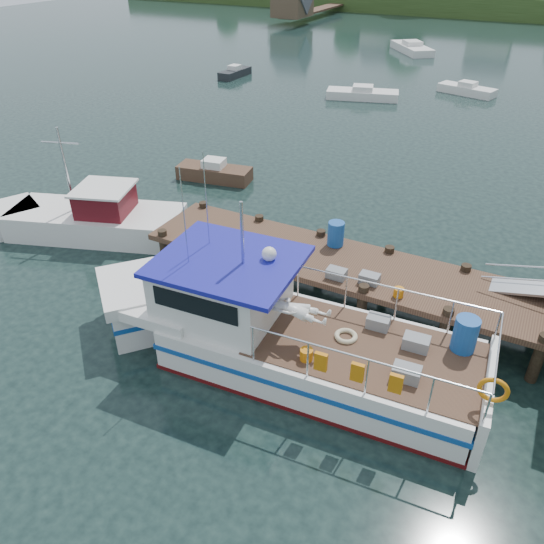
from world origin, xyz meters
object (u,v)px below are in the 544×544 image
at_px(work_boat, 87,218).
at_px(moored_d, 412,48).
at_px(dock, 537,285).
at_px(moored_rowboat, 214,172).
at_px(moored_a, 362,94).
at_px(moored_b, 467,89).
at_px(moored_e, 235,73).
at_px(lobster_boat, 271,330).

xyz_separation_m(work_boat, moored_d, (1.30, 44.94, -0.29)).
xyz_separation_m(dock, work_boat, (-16.48, -0.57, -1.54)).
relative_size(dock, work_boat, 2.00).
height_order(moored_rowboat, moored_a, moored_rowboat).
height_order(moored_a, moored_b, moored_a).
bearing_deg(moored_d, work_boat, -98.94).
height_order(dock, moored_e, dock).
distance_m(moored_a, moored_d, 19.78).
xyz_separation_m(dock, lobster_boat, (-6.31, -3.86, -1.19)).
relative_size(lobster_boat, moored_d, 1.86).
xyz_separation_m(dock, moored_e, (-25.62, 26.31, -1.88)).
height_order(lobster_boat, moored_b, lobster_boat).
bearing_deg(moored_b, moored_d, 99.72).
bearing_deg(moored_b, work_boat, -127.02).
xyz_separation_m(lobster_boat, work_boat, (-10.17, 3.29, -0.35)).
bearing_deg(lobster_boat, moored_a, 100.48).
relative_size(dock, moored_e, 4.64).
distance_m(work_boat, moored_rowboat, 7.32).
xyz_separation_m(work_boat, moored_b, (9.54, 30.19, -0.35)).
relative_size(moored_b, moored_d, 0.68).
height_order(work_boat, moored_d, work_boat).
distance_m(work_boat, moored_a, 25.40).
distance_m(dock, work_boat, 16.56).
relative_size(dock, lobster_boat, 1.36).
relative_size(work_boat, moored_e, 2.32).
distance_m(moored_b, moored_d, 16.90).
bearing_deg(moored_rowboat, moored_b, 91.15).
xyz_separation_m(moored_b, moored_e, (-18.69, -3.31, 0.01)).
xyz_separation_m(dock, moored_b, (-6.94, 29.62, -1.89)).
relative_size(moored_a, moored_e, 1.54).
xyz_separation_m(moored_rowboat, moored_e, (-10.64, 19.72, -0.03)).
bearing_deg(work_boat, moored_e, 89.66).
relative_size(lobster_boat, moored_rowboat, 3.17).
relative_size(dock, moored_rowboat, 4.32).
bearing_deg(moored_rowboat, moored_d, 110.70).
height_order(work_boat, moored_rowboat, work_boat).
height_order(dock, moored_b, dock).
distance_m(lobster_boat, moored_rowboat, 13.60).
bearing_deg(moored_rowboat, lobster_boat, -29.88).
height_order(moored_rowboat, moored_d, moored_d).
xyz_separation_m(lobster_boat, moored_a, (-7.27, 28.52, -0.69)).
bearing_deg(moored_a, moored_d, 98.63).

